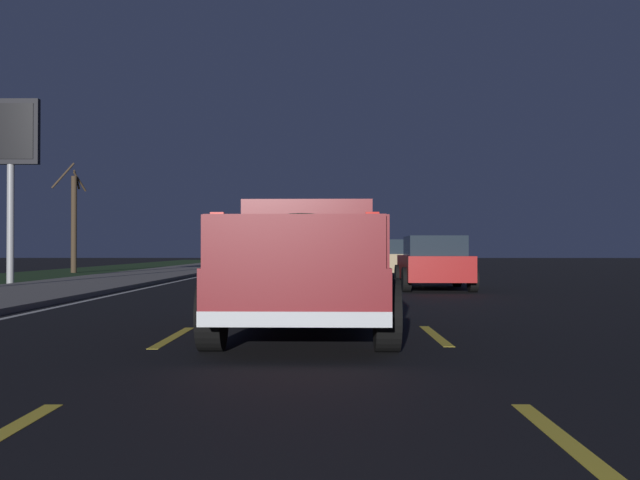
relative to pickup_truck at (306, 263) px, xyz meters
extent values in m
plane|color=black|center=(17.07, 0.00, -0.98)|extent=(144.00, 144.00, 0.00)
cube|color=slate|center=(17.07, 7.45, -0.92)|extent=(108.00, 4.00, 0.12)
cube|color=yellow|center=(-5.97, -1.75, -0.98)|extent=(2.40, 0.14, 0.01)
cube|color=yellow|center=(-0.24, -1.75, -0.98)|extent=(2.40, 0.14, 0.01)
cube|color=yellow|center=(6.66, -1.75, -0.98)|extent=(2.40, 0.14, 0.01)
cube|color=yellow|center=(13.32, -1.75, -0.98)|extent=(2.40, 0.14, 0.01)
cube|color=yellow|center=(19.68, -1.75, -0.98)|extent=(2.40, 0.14, 0.01)
cube|color=yellow|center=(26.04, -1.75, -0.98)|extent=(2.40, 0.14, 0.01)
cube|color=yellow|center=(32.39, -1.75, -0.98)|extent=(2.40, 0.14, 0.01)
cube|color=yellow|center=(39.04, -1.75, -0.98)|extent=(2.40, 0.14, 0.01)
cube|color=yellow|center=(44.25, -1.75, -0.98)|extent=(2.40, 0.14, 0.01)
cube|color=yellow|center=(50.72, -1.75, -0.98)|extent=(2.40, 0.14, 0.01)
cube|color=yellow|center=(57.57, -1.75, -0.98)|extent=(2.40, 0.14, 0.01)
cube|color=yellow|center=(64.25, -1.75, -0.98)|extent=(2.40, 0.14, 0.01)
cube|color=yellow|center=(69.83, -1.75, -0.98)|extent=(2.40, 0.14, 0.01)
cube|color=yellow|center=(-0.49, 1.75, -0.98)|extent=(2.40, 0.14, 0.01)
cube|color=yellow|center=(6.00, 1.75, -0.98)|extent=(2.40, 0.14, 0.01)
cube|color=yellow|center=(12.18, 1.75, -0.98)|extent=(2.40, 0.14, 0.01)
cube|color=yellow|center=(18.27, 1.75, -0.98)|extent=(2.40, 0.14, 0.01)
cube|color=yellow|center=(25.10, 1.75, -0.98)|extent=(2.40, 0.14, 0.01)
cube|color=yellow|center=(31.60, 1.75, -0.98)|extent=(2.40, 0.14, 0.01)
cube|color=yellow|center=(37.57, 1.75, -0.98)|extent=(2.40, 0.14, 0.01)
cube|color=yellow|center=(44.47, 1.75, -0.98)|extent=(2.40, 0.14, 0.01)
cube|color=yellow|center=(50.20, 1.75, -0.98)|extent=(2.40, 0.14, 0.01)
cube|color=yellow|center=(56.40, 1.75, -0.98)|extent=(2.40, 0.14, 0.01)
cube|color=yellow|center=(62.41, 1.75, -0.98)|extent=(2.40, 0.14, 0.01)
cube|color=yellow|center=(68.55, 1.75, -0.98)|extent=(2.40, 0.14, 0.01)
cube|color=silver|center=(17.07, 5.15, -0.98)|extent=(108.00, 0.14, 0.01)
cube|color=maroon|center=(-0.06, 0.00, -0.31)|extent=(5.43, 2.08, 0.60)
cube|color=maroon|center=(1.13, -0.02, 0.44)|extent=(2.19, 1.87, 0.90)
cube|color=#1E2833|center=(0.08, 0.00, 0.49)|extent=(0.06, 1.44, 0.50)
cube|color=maroon|center=(-1.12, 0.96, 0.27)|extent=(3.02, 0.13, 0.56)
cube|color=maroon|center=(-1.15, -0.92, 0.27)|extent=(3.02, 0.13, 0.56)
cube|color=maroon|center=(-2.72, 0.04, 0.27)|extent=(0.11, 1.88, 0.56)
cube|color=silver|center=(-2.72, 0.04, -0.53)|extent=(0.15, 2.00, 0.16)
cube|color=red|center=(-2.69, 0.84, 0.47)|extent=(0.06, 0.14, 0.20)
cube|color=red|center=(-2.72, -0.76, 0.47)|extent=(0.06, 0.14, 0.20)
ellipsoid|color=#193823|center=(-1.14, 0.02, 0.31)|extent=(2.62, 1.56, 0.64)
sphere|color=silver|center=(-0.63, 0.37, 0.17)|extent=(0.40, 0.40, 0.40)
sphere|color=beige|center=(-1.74, -0.27, 0.15)|extent=(0.34, 0.34, 0.34)
cylinder|color=black|center=(1.74, 0.97, -0.56)|extent=(0.84, 0.28, 0.84)
cylinder|color=black|center=(1.71, -1.03, -0.56)|extent=(0.84, 0.28, 0.84)
cylinder|color=black|center=(-1.82, 1.03, -0.56)|extent=(0.84, 0.28, 0.84)
cylinder|color=black|center=(-1.85, -0.97, -0.56)|extent=(0.84, 0.28, 0.84)
cube|color=navy|center=(24.37, -0.03, -0.35)|extent=(4.40, 1.81, 0.70)
cube|color=#1E2833|center=(24.12, -0.03, 0.28)|extent=(2.47, 1.59, 0.56)
cylinder|color=black|center=(25.86, 0.87, -0.64)|extent=(0.68, 0.22, 0.68)
cylinder|color=black|center=(25.86, -0.93, -0.64)|extent=(0.68, 0.22, 0.68)
cylinder|color=black|center=(22.87, 0.86, -0.64)|extent=(0.68, 0.22, 0.68)
cylinder|color=black|center=(22.87, -0.94, -0.64)|extent=(0.68, 0.22, 0.68)
cube|color=red|center=(22.22, -0.04, -0.30)|extent=(0.08, 1.51, 0.10)
cube|color=maroon|center=(11.54, -3.36, -0.35)|extent=(4.44, 1.91, 0.70)
cube|color=#1E2833|center=(11.29, -3.35, 0.28)|extent=(2.50, 1.64, 0.56)
cylinder|color=black|center=(13.05, -2.50, -0.64)|extent=(0.68, 0.22, 0.68)
cylinder|color=black|center=(13.01, -4.29, -0.64)|extent=(0.68, 0.22, 0.68)
cylinder|color=black|center=(10.06, -2.42, -0.64)|extent=(0.68, 0.22, 0.68)
cylinder|color=black|center=(10.02, -4.22, -0.64)|extent=(0.68, 0.22, 0.68)
cube|color=red|center=(9.39, -3.31, -0.30)|extent=(0.12, 1.51, 0.10)
cube|color=#9E845B|center=(19.90, -3.26, -0.35)|extent=(4.41, 1.82, 0.70)
cube|color=#1E2833|center=(19.65, -3.26, 0.28)|extent=(2.47, 1.59, 0.56)
cylinder|color=black|center=(21.39, -2.35, -0.64)|extent=(0.68, 0.22, 0.68)
cylinder|color=black|center=(21.40, -4.15, -0.64)|extent=(0.68, 0.22, 0.68)
cylinder|color=black|center=(18.40, -2.36, -0.64)|extent=(0.68, 0.22, 0.68)
cylinder|color=black|center=(18.41, -4.16, -0.64)|extent=(0.68, 0.22, 0.68)
cube|color=red|center=(17.75, -3.27, -0.30)|extent=(0.09, 1.51, 0.10)
cube|color=#14592D|center=(17.20, 0.07, -0.35)|extent=(4.41, 1.83, 0.70)
cube|color=#1E2833|center=(16.95, 0.08, 0.28)|extent=(2.48, 1.60, 0.56)
cylinder|color=black|center=(18.71, 0.96, -0.64)|extent=(0.68, 0.22, 0.68)
cylinder|color=black|center=(18.69, -0.84, -0.64)|extent=(0.68, 0.22, 0.68)
cylinder|color=black|center=(15.71, 0.99, -0.64)|extent=(0.68, 0.22, 0.68)
cylinder|color=black|center=(15.70, -0.81, -0.64)|extent=(0.68, 0.22, 0.68)
cube|color=red|center=(15.05, 0.09, -0.30)|extent=(0.09, 1.51, 0.10)
cylinder|color=#99999E|center=(14.68, 10.36, 2.13)|extent=(0.24, 0.24, 6.21)
cube|color=black|center=(14.68, 10.36, 4.13)|extent=(0.24, 1.90, 2.20)
cube|color=black|center=(14.55, 10.36, 4.13)|extent=(0.04, 1.60, 1.87)
cylinder|color=#423323|center=(26.49, 12.24, 1.40)|extent=(0.28, 0.28, 4.76)
cylinder|color=#423323|center=(26.83, 12.22, 3.64)|extent=(0.75, 0.13, 0.92)
cylinder|color=#423323|center=(26.85, 12.07, 3.54)|extent=(0.78, 0.45, 0.95)
cylinder|color=#423323|center=(26.39, 12.75, 3.80)|extent=(0.28, 1.10, 1.31)
cylinder|color=#423323|center=(27.05, 12.39, 3.21)|extent=(1.17, 0.44, 1.14)
camera|label=1|loc=(-10.46, -0.31, 0.19)|focal=42.36mm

